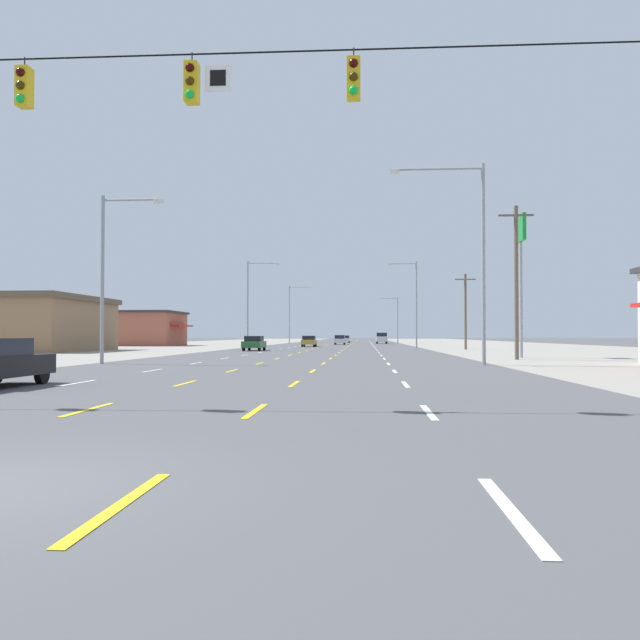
{
  "coord_description": "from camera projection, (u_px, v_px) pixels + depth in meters",
  "views": [
    {
      "loc": [
        3.97,
        -6.48,
        1.55
      ],
      "look_at": [
        -0.63,
        62.26,
        3.11
      ],
      "focal_mm": 37.4,
      "sensor_mm": 36.0,
      "label": 1
    }
  ],
  "objects": [
    {
      "name": "sedan_inner_left_mid",
      "position": [
        309.0,
        341.0,
        88.27
      ],
      "size": [
        1.8,
        4.5,
        1.46
      ],
      "color": "#B28C33",
      "rests_on": "ground"
    },
    {
      "name": "lot_apron_right",
      "position": [
        560.0,
        350.0,
        70.88
      ],
      "size": [
        28.0,
        440.0,
        0.01
      ],
      "primitive_type": "cube",
      "color": "gray",
      "rests_on": "ground"
    },
    {
      "name": "streetlight_right_row_0",
      "position": [
        473.0,
        247.0,
        34.63
      ],
      "size": [
        4.97,
        0.26,
        10.5
      ],
      "color": "gray",
      "rests_on": "ground"
    },
    {
      "name": "storefront_left_row_1",
      "position": [
        37.0,
        323.0,
        64.12
      ],
      "size": [
        10.96,
        15.88,
        5.31
      ],
      "color": "#8C6B4C",
      "rests_on": "ground"
    },
    {
      "name": "utility_pole_right_row_0",
      "position": [
        516.0,
        279.0,
        42.01
      ],
      "size": [
        2.2,
        0.26,
        9.73
      ],
      "color": "brown",
      "rests_on": "ground"
    },
    {
      "name": "signal_span_wire",
      "position": [
        171.0,
        168.0,
        15.1
      ],
      "size": [
        24.96,
        0.53,
        9.23
      ],
      "color": "brown",
      "rests_on": "ground"
    },
    {
      "name": "sedan_center_turn_farther",
      "position": [
        345.0,
        339.0,
        136.04
      ],
      "size": [
        1.8,
        4.5,
        1.46
      ],
      "color": "silver",
      "rests_on": "ground"
    },
    {
      "name": "pole_sign_right_row_1",
      "position": [
        521.0,
        248.0,
        45.89
      ],
      "size": [
        0.24,
        2.32,
        9.83
      ],
      "color": "gray",
      "rests_on": "ground"
    },
    {
      "name": "hatchback_center_turn_midfar",
      "position": [
        340.0,
        340.0,
        108.09
      ],
      "size": [
        1.72,
        3.9,
        1.54
      ],
      "color": "silver",
      "rests_on": "ground"
    },
    {
      "name": "suv_far_right_far",
      "position": [
        382.0,
        338.0,
        120.89
      ],
      "size": [
        1.98,
        4.9,
        1.98
      ],
      "color": "silver",
      "rests_on": "ground"
    },
    {
      "name": "streetlight_left_row_1",
      "position": [
        251.0,
        298.0,
        80.58
      ],
      "size": [
        3.89,
        0.26,
        10.52
      ],
      "color": "gray",
      "rests_on": "ground"
    },
    {
      "name": "lot_apron_left",
      "position": [
        106.0,
        349.0,
        74.18
      ],
      "size": [
        28.0,
        440.0,
        0.01
      ],
      "primitive_type": "cube",
      "color": "gray",
      "rests_on": "ground"
    },
    {
      "name": "streetlight_left_row_0",
      "position": [
        108.0,
        267.0,
        35.9
      ],
      "size": [
        3.43,
        0.26,
        9.1
      ],
      "color": "gray",
      "rests_on": "ground"
    },
    {
      "name": "ground_plane",
      "position": [
        328.0,
        349.0,
        72.53
      ],
      "size": [
        572.0,
        572.0,
        0.0
      ],
      "primitive_type": "plane",
      "color": "#4C4C4F"
    },
    {
      "name": "lane_markings",
      "position": [
        341.0,
        344.0,
        110.93
      ],
      "size": [
        10.64,
        227.6,
        0.01
      ],
      "color": "white",
      "rests_on": "ground"
    },
    {
      "name": "streetlight_left_row_2",
      "position": [
        292.0,
        310.0,
        125.23
      ],
      "size": [
        4.46,
        0.26,
        10.83
      ],
      "color": "gray",
      "rests_on": "ground"
    },
    {
      "name": "streetlight_right_row_1",
      "position": [
        414.0,
        299.0,
        79.26
      ],
      "size": [
        3.51,
        0.26,
        10.34
      ],
      "color": "gray",
      "rests_on": "ground"
    },
    {
      "name": "streetlight_right_row_2",
      "position": [
        396.0,
        316.0,
        123.91
      ],
      "size": [
        3.76,
        0.26,
        8.66
      ],
      "color": "gray",
      "rests_on": "ground"
    },
    {
      "name": "storefront_left_row_2",
      "position": [
        141.0,
        328.0,
        97.49
      ],
      "size": [
        12.67,
        11.54,
        5.02
      ],
      "color": "#A35642",
      "rests_on": "ground"
    },
    {
      "name": "utility_pole_right_row_1",
      "position": [
        465.0,
        310.0,
        71.37
      ],
      "size": [
        2.2,
        0.26,
        8.13
      ],
      "color": "brown",
      "rests_on": "ground"
    },
    {
      "name": "sedan_far_left_near",
      "position": [
        254.0,
        343.0,
        65.99
      ],
      "size": [
        1.8,
        4.5,
        1.46
      ],
      "color": "#235B2D",
      "rests_on": "ground"
    }
  ]
}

